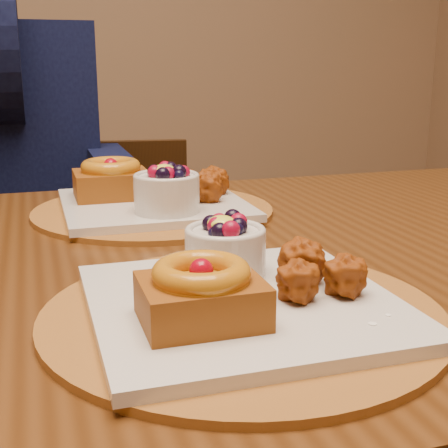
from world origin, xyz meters
The scene contains 5 objects.
dining_table centered at (0.11, 0.07, 0.68)m, with size 1.60×0.90×0.76m.
place_setting_near centered at (0.11, -0.15, 0.78)m, with size 0.38×0.38×0.08m.
place_setting_far centered at (0.11, 0.28, 0.78)m, with size 0.38×0.38×0.09m.
chair_far centered at (0.09, 0.74, 0.45)m, with size 0.44×0.44×0.80m.
diner centered at (-0.13, 0.85, 0.89)m, with size 0.51×0.49×0.83m.
Camera 1 is at (-0.07, -0.67, 0.99)m, focal length 50.00 mm.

